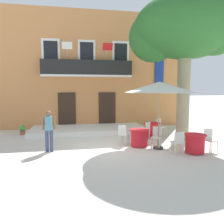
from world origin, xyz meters
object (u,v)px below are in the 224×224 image
Objects in this scene: cafe_chair_near_tree_1 at (123,133)px; ground_planter_left at (22,129)px; cafe_table_near_tree at (139,138)px; cafe_chair_near_tree_0 at (157,136)px; ground_planter_right at (148,124)px; pedestrian_near_entrance at (49,129)px; cafe_chair_front_1 at (178,141)px; cafe_chair_front_0 at (210,139)px; cafe_chair_middle_0 at (160,125)px; cafe_umbrella at (159,87)px; plane_tree at (184,31)px; cafe_table_middle at (152,130)px; cafe_table_front at (195,143)px; cafe_chair_middle_1 at (146,129)px.

cafe_chair_near_tree_1 reaches higher than ground_planter_left.
cafe_chair_near_tree_0 is at bearing -27.38° from cafe_table_near_tree.
pedestrian_near_entrance is at bearing -144.15° from ground_planter_right.
cafe_chair_front_1 is at bearing -67.94° from cafe_chair_near_tree_0.
cafe_chair_front_0 is 0.54× the size of pedestrian_near_entrance.
cafe_chair_middle_0 is 0.31× the size of cafe_umbrella.
cafe_table_middle is at bearing 148.02° from plane_tree.
cafe_chair_front_1 is (0.44, -1.09, 0.00)m from cafe_chair_near_tree_0.
cafe_umbrella is 5.11m from ground_planter_right.
cafe_chair_front_1 is (1.76, -1.83, 0.00)m from cafe_chair_near_tree_1.
cafe_chair_middle_0 is 7.63m from ground_planter_left.
cafe_chair_near_tree_1 is at bearing -145.30° from cafe_table_middle.
cafe_table_front is at bearing -169.93° from cafe_chair_front_0.
cafe_chair_middle_0 is (1.18, 2.47, 0.00)m from cafe_chair_near_tree_0.
plane_tree is at bearing -77.49° from ground_planter_right.
cafe_chair_front_0 is at bearing -51.60° from cafe_chair_middle_1.
cafe_umbrella reaches higher than cafe_table_front.
cafe_chair_middle_1 is (-0.53, -0.54, 0.14)m from cafe_table_middle.
cafe_chair_front_0 is 9.55m from ground_planter_left.
cafe_chair_middle_0 reaches higher than cafe_table_near_tree.
cafe_chair_middle_1 is at bearing 89.06° from cafe_umbrella.
cafe_umbrella reaches higher than pedestrian_near_entrance.
cafe_umbrella reaches higher than cafe_chair_front_0.
cafe_chair_middle_1 is 1.71× the size of ground_planter_left.
cafe_chair_near_tree_0 and cafe_chair_near_tree_1 have the same top height.
cafe_chair_near_tree_0 reaches higher than cafe_table_front.
pedestrian_near_entrance reaches higher than cafe_chair_near_tree_1.
cafe_chair_middle_0 is at bearing 34.81° from cafe_chair_near_tree_1.
cafe_table_middle is 3.18m from cafe_umbrella.
cafe_umbrella reaches higher than cafe_chair_near_tree_0.
ground_planter_left is at bearing -177.17° from ground_planter_right.
cafe_chair_near_tree_1 is 2.63m from cafe_umbrella.
cafe_table_front is 0.77m from cafe_chair_front_1.
cafe_table_front is (2.51, -1.77, -0.14)m from cafe_chair_near_tree_1.
plane_tree reaches higher than ground_planter_left.
ground_planter_left is at bearing 162.21° from plane_tree.
pedestrian_near_entrance reaches higher than cafe_chair_front_1.
ground_planter_right is (1.10, 4.43, -2.31)m from cafe_umbrella.
plane_tree reaches higher than pedestrian_near_entrance.
cafe_chair_near_tree_1 is 3.64m from cafe_chair_front_0.
plane_tree is 4.12× the size of pedestrian_near_entrance.
cafe_umbrella reaches higher than cafe_chair_front_1.
plane_tree reaches higher than cafe_table_front.
cafe_chair_near_tree_1 is 4.27m from ground_planter_right.
ground_planter_left is (-8.09, 2.60, -5.02)m from plane_tree.
plane_tree is 2.40× the size of cafe_umbrella.
cafe_table_middle is at bearing 53.90° from cafe_table_near_tree.
cafe_umbrella reaches higher than ground_planter_left.
pedestrian_near_entrance is at bearing -159.93° from cafe_table_middle.
cafe_chair_front_1 reaches higher than ground_planter_left.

